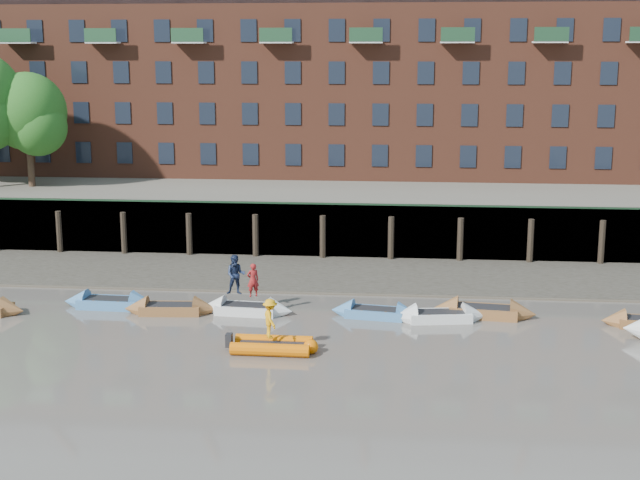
# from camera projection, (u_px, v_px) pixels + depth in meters

# --- Properties ---
(ground) EXTENTS (220.00, 220.00, 0.00)m
(ground) POSITION_uv_depth(u_px,v_px,m) (323.00, 400.00, 31.14)
(ground) COLOR #5F5850
(ground) RESTS_ON ground
(foreshore) EXTENTS (110.00, 8.00, 0.50)m
(foreshore) POSITION_uv_depth(u_px,v_px,m) (353.00, 275.00, 48.68)
(foreshore) COLOR #3D382F
(foreshore) RESTS_ON ground
(mud_band) EXTENTS (110.00, 1.60, 0.10)m
(mud_band) POSITION_uv_depth(u_px,v_px,m) (349.00, 291.00, 45.37)
(mud_band) COLOR #4C4336
(mud_band) RESTS_ON ground
(river_wall) EXTENTS (110.00, 1.23, 3.30)m
(river_wall) POSITION_uv_depth(u_px,v_px,m) (357.00, 231.00, 52.62)
(river_wall) COLOR #2D2A26
(river_wall) RESTS_ON ground
(bank_terrace) EXTENTS (110.00, 28.00, 3.20)m
(bank_terrace) POSITION_uv_depth(u_px,v_px,m) (367.00, 195.00, 65.88)
(bank_terrace) COLOR #5E594D
(bank_terrace) RESTS_ON ground
(apartment_terrace) EXTENTS (80.60, 15.56, 20.98)m
(apartment_terrace) POSITION_uv_depth(u_px,v_px,m) (370.00, 40.00, 64.54)
(apartment_terrace) COLOR brown
(apartment_terrace) RESTS_ON bank_terrace
(rowboat_1) EXTENTS (4.56, 1.48, 1.31)m
(rowboat_1) POSITION_uv_depth(u_px,v_px,m) (110.00, 303.00, 42.46)
(rowboat_1) COLOR teal
(rowboat_1) RESTS_ON ground
(rowboat_2) EXTENTS (4.44, 1.58, 1.26)m
(rowboat_2) POSITION_uv_depth(u_px,v_px,m) (171.00, 309.00, 41.49)
(rowboat_2) COLOR brown
(rowboat_2) RESTS_ON ground
(rowboat_3) EXTENTS (4.44, 1.63, 1.26)m
(rowboat_3) POSITION_uv_depth(u_px,v_px,m) (247.00, 309.00, 41.45)
(rowboat_3) COLOR silver
(rowboat_3) RESTS_ON ground
(rowboat_4) EXTENTS (4.29, 1.82, 1.21)m
(rowboat_4) POSITION_uv_depth(u_px,v_px,m) (375.00, 313.00, 40.90)
(rowboat_4) COLOR teal
(rowboat_4) RESTS_ON ground
(rowboat_5) EXTENTS (4.49, 1.93, 1.26)m
(rowboat_5) POSITION_uv_depth(u_px,v_px,m) (440.00, 316.00, 40.33)
(rowboat_5) COLOR silver
(rowboat_5) RESTS_ON ground
(rowboat_6) EXTENTS (4.88, 1.92, 1.38)m
(rowboat_6) POSITION_uv_depth(u_px,v_px,m) (484.00, 311.00, 40.98)
(rowboat_6) COLOR brown
(rowboat_6) RESTS_ON ground
(rib_tender) EXTENTS (3.51, 1.69, 0.61)m
(rib_tender) POSITION_uv_depth(u_px,v_px,m) (276.00, 345.00, 36.16)
(rib_tender) COLOR #E66703
(rib_tender) RESTS_ON ground
(person_rower_a) EXTENTS (0.68, 0.59, 1.57)m
(person_rower_a) POSITION_uv_depth(u_px,v_px,m) (253.00, 280.00, 41.09)
(person_rower_a) COLOR maroon
(person_rower_a) RESTS_ON rowboat_3
(person_rower_b) EXTENTS (0.98, 0.81, 1.88)m
(person_rower_b) POSITION_uv_depth(u_px,v_px,m) (236.00, 275.00, 41.45)
(person_rower_b) COLOR #19233F
(person_rower_b) RESTS_ON rowboat_3
(person_rib_crew) EXTENTS (0.98, 1.20, 1.63)m
(person_rib_crew) POSITION_uv_depth(u_px,v_px,m) (270.00, 319.00, 36.01)
(person_rib_crew) COLOR orange
(person_rib_crew) RESTS_ON rib_tender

